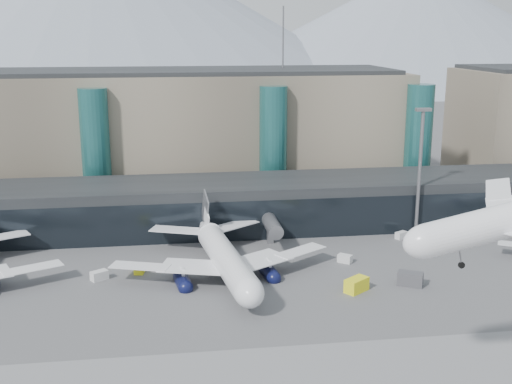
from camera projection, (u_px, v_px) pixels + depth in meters
ground at (331, 363)px, 79.58m from camera, size 900.00×900.00×0.00m
concourse at (262, 204)px, 133.80m from camera, size 170.00×27.00×10.00m
terminal_main at (143, 133)px, 158.86m from camera, size 130.00×30.00×31.00m
teal_towers at (186, 149)px, 145.21m from camera, size 116.40×19.40×46.00m
mountain_ridge at (215, 22)px, 435.49m from camera, size 910.00×400.00×110.00m
lightmast_mid at (420, 165)px, 126.20m from camera, size 3.00×1.20×25.60m
jet_parked_mid at (222, 246)px, 108.25m from camera, size 39.12×39.15×12.71m
veh_a at (99, 275)px, 105.98m from camera, size 3.13×2.78×1.54m
veh_b at (140, 269)px, 109.09m from camera, size 1.94×2.74×1.45m
veh_c at (410, 279)px, 103.59m from camera, size 4.54×3.76×2.23m
veh_d at (401, 235)px, 127.12m from camera, size 2.73×2.30×1.38m
veh_g at (345, 259)px, 113.97m from camera, size 2.81×2.66×1.43m
veh_h at (357, 285)px, 101.17m from camera, size 4.45×4.04×2.20m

